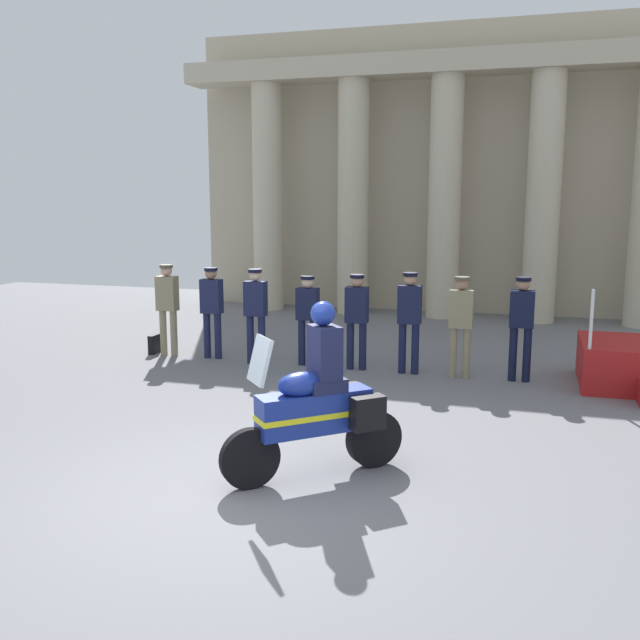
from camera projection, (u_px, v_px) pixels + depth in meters
ground_plane at (230, 495)px, 7.15m from camera, size 28.62×28.62×0.00m
colonnade_backdrop at (448, 168)px, 17.49m from camera, size 13.21×1.63×7.15m
officer_in_row_0 at (167, 302)px, 13.20m from camera, size 0.38×0.24×1.72m
officer_in_row_1 at (212, 305)px, 12.99m from camera, size 0.38×0.24×1.68m
officer_in_row_2 at (256, 308)px, 12.55m from camera, size 0.38×0.24×1.70m
officer_in_row_3 at (308, 313)px, 12.44m from camera, size 0.38×0.24×1.60m
officer_in_row_4 at (357, 314)px, 12.15m from camera, size 0.38×0.24×1.65m
officer_in_row_5 at (409, 314)px, 11.85m from camera, size 0.38×0.24×1.72m
officer_in_row_6 at (461, 319)px, 11.57m from camera, size 0.38×0.24×1.68m
officer_in_row_7 at (522, 320)px, 11.36m from camera, size 0.38×0.24×1.70m
motorcycle_with_rider at (320, 404)px, 7.51m from camera, size 1.65×1.47×1.90m
briefcase_on_ground at (154, 344)px, 13.53m from camera, size 0.10×0.32×0.36m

